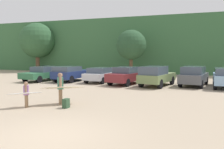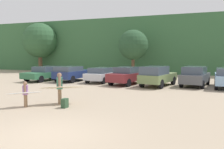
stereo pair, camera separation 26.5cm
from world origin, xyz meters
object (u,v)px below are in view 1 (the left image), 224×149
(parked_car_maroon, at_px, (127,75))
(surfboard_white, at_px, (25,93))
(parked_car_navy, at_px, (71,73))
(person_child, at_px, (26,93))
(parked_car_silver, at_px, (100,74))
(surfboard_cream, at_px, (62,88))
(parked_car_olive_green, at_px, (156,76))
(parked_car_forest_green, at_px, (44,73))
(person_adult, at_px, (60,86))
(parked_car_dark_gray, at_px, (194,76))
(backpack_dropped, at_px, (66,103))

(parked_car_maroon, distance_m, surfboard_white, 10.58)
(parked_car_navy, distance_m, person_child, 11.15)
(parked_car_silver, xyz_separation_m, parked_car_maroon, (2.72, -0.60, 0.06))
(surfboard_cream, bearing_deg, parked_car_olive_green, -144.85)
(parked_car_forest_green, xyz_separation_m, person_adult, (7.48, -9.04, 0.18))
(parked_car_silver, bearing_deg, parked_car_forest_green, 99.65)
(parked_car_olive_green, height_order, surfboard_white, parked_car_olive_green)
(parked_car_navy, relative_size, parked_car_dark_gray, 0.96)
(parked_car_navy, bearing_deg, parked_car_silver, -77.44)
(surfboard_white, bearing_deg, parked_car_dark_gray, -169.22)
(parked_car_dark_gray, height_order, surfboard_cream, parked_car_dark_gray)
(surfboard_white, bearing_deg, person_adult, -176.28)
(person_adult, bearing_deg, parked_car_maroon, -129.35)
(parked_car_maroon, bearing_deg, parked_car_olive_green, -87.48)
(parked_car_navy, distance_m, person_adult, 10.45)
(parked_car_forest_green, height_order, parked_car_maroon, parked_car_maroon)
(person_adult, bearing_deg, parked_car_olive_green, -145.75)
(parked_car_forest_green, distance_m, person_adult, 11.74)
(backpack_dropped, bearing_deg, surfboard_white, -163.56)
(person_child, xyz_separation_m, surfboard_white, (0.01, -0.08, -0.02))
(parked_car_silver, xyz_separation_m, person_child, (0.66, -10.91, -0.01))
(surfboard_white, bearing_deg, parked_car_forest_green, -103.72)
(backpack_dropped, bearing_deg, surfboard_cream, 131.61)
(surfboard_white, bearing_deg, parked_car_olive_green, -160.23)
(parked_car_navy, height_order, person_adult, person_adult)
(parked_car_navy, relative_size, surfboard_white, 2.69)
(parked_car_navy, distance_m, parked_car_silver, 2.94)
(surfboard_cream, bearing_deg, person_adult, -52.10)
(person_adult, bearing_deg, parked_car_forest_green, -84.05)
(parked_car_dark_gray, xyz_separation_m, person_child, (-7.51, -11.01, -0.12))
(parked_car_forest_green, height_order, person_adult, person_adult)
(parked_car_navy, relative_size, backpack_dropped, 9.39)
(person_adult, xyz_separation_m, person_child, (-1.16, -1.24, -0.21))
(parked_car_maroon, bearing_deg, parked_car_forest_green, 102.22)
(parked_car_navy, xyz_separation_m, parked_car_dark_gray, (11.08, 0.45, 0.04))
(parked_car_silver, distance_m, person_child, 10.93)
(parked_car_dark_gray, bearing_deg, person_child, 154.42)
(parked_car_navy, xyz_separation_m, backpack_dropped, (5.49, -10.07, -0.56))
(parked_car_silver, bearing_deg, parked_car_navy, 100.10)
(parked_car_maroon, xyz_separation_m, surfboard_white, (-2.06, -10.38, -0.09))
(surfboard_cream, relative_size, surfboard_white, 1.41)
(parked_car_maroon, height_order, person_child, parked_car_maroon)
(parked_car_maroon, bearing_deg, person_adult, -173.65)
(parked_car_navy, height_order, surfboard_white, parked_car_navy)
(parked_car_dark_gray, height_order, backpack_dropped, parked_car_dark_gray)
(parked_car_olive_green, xyz_separation_m, parked_car_dark_gray, (2.85, 1.14, -0.03))
(parked_car_dark_gray, bearing_deg, parked_car_navy, 101.02)
(person_adult, height_order, surfboard_cream, person_adult)
(person_child, bearing_deg, parked_car_navy, -104.97)
(backpack_dropped, bearing_deg, parked_car_navy, 118.60)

